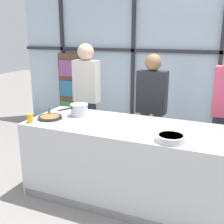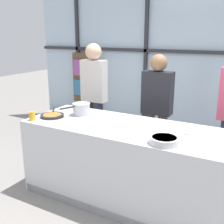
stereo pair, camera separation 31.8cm
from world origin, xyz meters
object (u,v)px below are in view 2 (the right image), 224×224
(spectator_center_left, at_px, (157,105))
(mixing_bowl, at_px, (164,140))
(frying_pan, at_px, (52,115))
(white_plate, at_px, (184,130))
(juice_glass_near, at_px, (32,116))
(saucepan, at_px, (81,109))
(spectator_far_left, at_px, (94,92))

(spectator_center_left, height_order, mixing_bowl, spectator_center_left)
(frying_pan, bearing_deg, white_plate, 9.96)
(juice_glass_near, bearing_deg, mixing_bowl, 1.95)
(white_plate, relative_size, juice_glass_near, 2.45)
(frying_pan, height_order, saucepan, saucepan)
(spectator_far_left, xyz_separation_m, white_plate, (1.57, -0.76, -0.11))
(white_plate, xyz_separation_m, juice_glass_near, (-1.62, -0.48, 0.04))
(white_plate, bearing_deg, spectator_far_left, 154.33)
(saucepan, bearing_deg, spectator_far_left, 111.85)
(mixing_bowl, bearing_deg, white_plate, 81.27)
(spectator_center_left, xyz_separation_m, mixing_bowl, (0.51, -1.18, 0.01))
(juice_glass_near, bearing_deg, spectator_center_left, 49.70)
(spectator_far_left, distance_m, saucepan, 0.84)
(juice_glass_near, bearing_deg, spectator_far_left, 87.69)
(spectator_far_left, relative_size, mixing_bowl, 6.23)
(white_plate, distance_m, mixing_bowl, 0.43)
(spectator_far_left, bearing_deg, saucepan, 111.85)
(white_plate, bearing_deg, spectator_center_left, 127.20)
(white_plate, distance_m, juice_glass_near, 1.69)
(frying_pan, bearing_deg, spectator_far_left, 93.33)
(white_plate, bearing_deg, juice_glass_near, -163.50)
(frying_pan, distance_m, juice_glass_near, 0.24)
(frying_pan, distance_m, mixing_bowl, 1.46)
(white_plate, xyz_separation_m, mixing_bowl, (-0.07, -0.43, 0.03))
(saucepan, bearing_deg, juice_glass_near, -128.66)
(spectator_far_left, distance_m, white_plate, 1.75)
(spectator_far_left, relative_size, saucepan, 4.51)
(saucepan, bearing_deg, mixing_bowl, -18.59)
(frying_pan, relative_size, juice_glass_near, 4.37)
(saucepan, distance_m, juice_glass_near, 0.58)
(saucepan, bearing_deg, white_plate, 1.19)
(saucepan, relative_size, mixing_bowl, 1.38)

